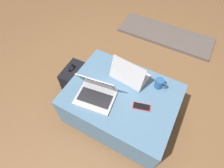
{
  "coord_description": "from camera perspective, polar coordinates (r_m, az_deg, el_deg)",
  "views": [
    {
      "loc": [
        0.32,
        -0.78,
        1.78
      ],
      "look_at": [
        -0.1,
        -0.0,
        0.52
      ],
      "focal_mm": 28.0,
      "sensor_mm": 36.0,
      "label": 1
    }
  ],
  "objects": [
    {
      "name": "ground_plane",
      "position": [
        1.97,
        2.66,
        -9.99
      ],
      "size": [
        14.0,
        14.0,
        0.0
      ],
      "primitive_type": "plane",
      "color": "brown"
    },
    {
      "name": "laptop_near",
      "position": [
        1.53,
        -5.22,
        -2.85
      ],
      "size": [
        0.37,
        0.3,
        0.25
      ],
      "rotation": [
        0.0,
        0.0,
        0.14
      ],
      "color": "#B7B7BC",
      "rests_on": "ottoman"
    },
    {
      "name": "laptop_far",
      "position": [
        1.64,
        5.62,
        3.01
      ],
      "size": [
        0.35,
        0.27,
        0.24
      ],
      "rotation": [
        0.0,
        0.0,
        3.03
      ],
      "color": "#B7B7BC",
      "rests_on": "ottoman"
    },
    {
      "name": "coffee_mug",
      "position": [
        1.64,
        15.24,
        0.17
      ],
      "size": [
        0.12,
        0.08,
        0.1
      ],
      "color": "#285693",
      "rests_on": "ottoman"
    },
    {
      "name": "backpack",
      "position": [
        2.0,
        -12.2,
        0.86
      ],
      "size": [
        0.21,
        0.3,
        0.48
      ],
      "rotation": [
        0.0,
        0.0,
        -1.53
      ],
      "color": "black",
      "rests_on": "ground_plane"
    },
    {
      "name": "fireplace_hearth",
      "position": [
        2.91,
        16.93,
        15.16
      ],
      "size": [
        1.4,
        0.5,
        0.04
      ],
      "color": "#564C47",
      "rests_on": "ground_plane"
    },
    {
      "name": "cell_phone",
      "position": [
        1.52,
        9.59,
        -7.3
      ],
      "size": [
        0.17,
        0.1,
        0.01
      ],
      "rotation": [
        0.0,
        0.0,
        4.98
      ],
      "color": "red",
      "rests_on": "ottoman"
    },
    {
      "name": "ottoman",
      "position": [
        1.77,
        2.94,
        -6.91
      ],
      "size": [
        1.0,
        0.76,
        0.44
      ],
      "color": "#2A3D4E",
      "rests_on": "ground_plane"
    }
  ]
}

